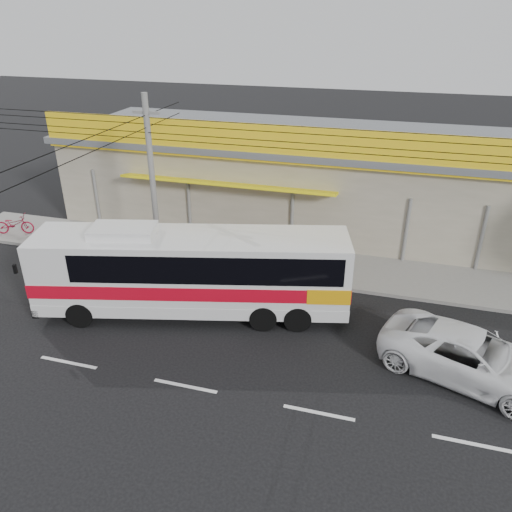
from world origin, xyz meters
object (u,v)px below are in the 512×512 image
(coach_bus, at_px, (197,269))
(white_car, at_px, (471,356))
(motorbike_red, at_px, (14,224))
(utility_pole, at_px, (147,127))
(motorbike_dark, at_px, (106,234))

(coach_bus, height_order, white_car, coach_bus)
(motorbike_red, distance_m, utility_pole, 9.89)
(coach_bus, relative_size, motorbike_red, 6.04)
(coach_bus, distance_m, utility_pole, 5.91)
(motorbike_dark, bearing_deg, coach_bus, -120.24)
(coach_bus, xyz_separation_m, motorbike_dark, (-6.20, 4.01, -1.13))
(motorbike_red, xyz_separation_m, motorbike_dark, (5.01, 0.07, 0.04))
(motorbike_dark, height_order, white_car, white_car)
(motorbike_dark, xyz_separation_m, white_car, (15.40, -5.09, 0.06))
(motorbike_dark, xyz_separation_m, utility_pole, (3.24, -1.08, 5.32))
(motorbike_dark, height_order, utility_pole, utility_pole)
(coach_bus, xyz_separation_m, white_car, (9.20, -1.08, -1.08))
(white_car, bearing_deg, coach_bus, 103.08)
(utility_pole, bearing_deg, motorbike_red, 173.01)
(coach_bus, distance_m, motorbike_dark, 7.47)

